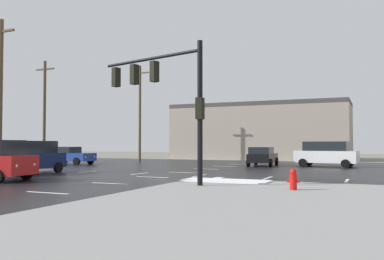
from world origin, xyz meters
name	(u,v)px	position (x,y,z in m)	size (l,w,h in m)	color
ground_plane	(169,175)	(0.00, 0.00, 0.00)	(120.00, 120.00, 0.00)	slate
road_asphalt	(169,175)	(0.00, 0.00, 0.01)	(44.00, 44.00, 0.02)	black
snow_strip_curbside	(226,181)	(5.00, -4.00, 0.17)	(4.00, 1.60, 0.06)	white
lane_markings	(177,177)	(1.20, -1.38, 0.02)	(36.15, 36.15, 0.01)	silver
traffic_signal_mast	(166,89)	(2.79, -5.75, 4.34)	(5.78, 1.68, 6.06)	black
fire_hydrant	(293,179)	(8.48, -6.33, 0.54)	(0.48, 0.26, 0.79)	red
strip_building_background	(260,132)	(-1.35, 26.99, 3.34)	(20.67, 8.00, 6.67)	gray
suv_navy	(28,156)	(-8.26, -2.92, 1.09)	(2.23, 4.86, 2.03)	#141E47
suv_white	(326,153)	(7.74, 12.68, 1.09)	(4.98, 2.58, 2.03)	white
sedan_black	(262,156)	(2.77, 11.68, 0.85)	(2.24, 4.62, 1.58)	black
sedan_blue	(69,155)	(-13.95, 7.51, 0.85)	(4.60, 2.17, 1.58)	navy
utility_pole_mid	(0,92)	(-10.82, -2.77, 5.20)	(2.20, 0.28, 9.97)	brown
utility_pole_far	(44,110)	(-17.66, 8.32, 5.14)	(2.20, 0.28, 9.85)	brown
utility_pole_distant	(140,111)	(-12.20, 16.89, 5.45)	(2.20, 0.28, 10.46)	brown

